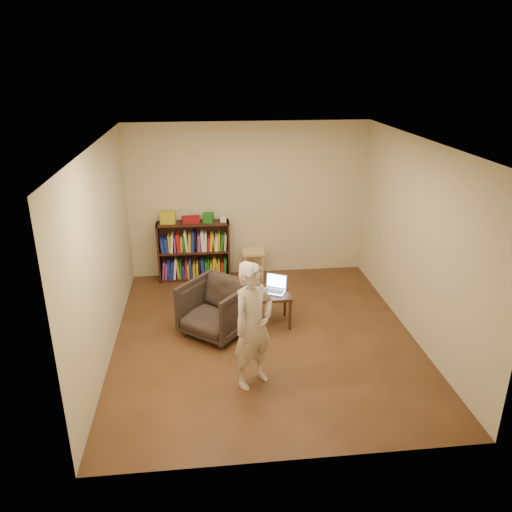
{
  "coord_description": "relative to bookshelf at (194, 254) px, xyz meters",
  "views": [
    {
      "loc": [
        -0.77,
        -5.84,
        3.51
      ],
      "look_at": [
        -0.08,
        0.35,
        1.05
      ],
      "focal_mm": 35.0,
      "sensor_mm": 36.0,
      "label": 1
    }
  ],
  "objects": [
    {
      "name": "box_white",
      "position": [
        0.51,
        -0.02,
        0.6
      ],
      "size": [
        0.1,
        0.1,
        0.07
      ],
      "primitive_type": "cube",
      "rotation": [
        0.0,
        0.0,
        -0.15
      ],
      "color": "white",
      "rests_on": "bookshelf"
    },
    {
      "name": "floor",
      "position": [
        0.94,
        -2.09,
        -0.44
      ],
      "size": [
        4.5,
        4.5,
        0.0
      ],
      "primitive_type": "plane",
      "color": "#3F2814",
      "rests_on": "ground"
    },
    {
      "name": "armchair",
      "position": [
        0.29,
        -1.91,
        -0.07
      ],
      "size": [
        1.13,
        1.13,
        0.74
      ],
      "primitive_type": "imported",
      "rotation": [
        0.0,
        0.0,
        -0.68
      ],
      "color": "#322821",
      "rests_on": "floor"
    },
    {
      "name": "stool",
      "position": [
        0.99,
        -0.18,
        -0.02
      ],
      "size": [
        0.36,
        0.36,
        0.52
      ],
      "color": "tan",
      "rests_on": "floor"
    },
    {
      "name": "wall_back",
      "position": [
        0.94,
        0.16,
        0.86
      ],
      "size": [
        4.0,
        0.0,
        4.0
      ],
      "primitive_type": "plane",
      "rotation": [
        1.57,
        0.0,
        0.0
      ],
      "color": "beige",
      "rests_on": "floor"
    },
    {
      "name": "bookshelf",
      "position": [
        0.0,
        0.0,
        0.0
      ],
      "size": [
        1.2,
        0.3,
        1.0
      ],
      "color": "black",
      "rests_on": "floor"
    },
    {
      "name": "wall_right",
      "position": [
        2.94,
        -2.09,
        0.86
      ],
      "size": [
        0.0,
        4.5,
        4.5
      ],
      "primitive_type": "plane",
      "rotation": [
        1.57,
        0.0,
        -1.57
      ],
      "color": "beige",
      "rests_on": "floor"
    },
    {
      "name": "side_table",
      "position": [
        1.11,
        -1.73,
        -0.04
      ],
      "size": [
        0.47,
        0.47,
        0.48
      ],
      "color": "black",
      "rests_on": "floor"
    },
    {
      "name": "box_yellow",
      "position": [
        -0.4,
        0.01,
        0.66
      ],
      "size": [
        0.26,
        0.2,
        0.2
      ],
      "primitive_type": "cube",
      "rotation": [
        0.0,
        0.0,
        -0.08
      ],
      "color": "gold",
      "rests_on": "bookshelf"
    },
    {
      "name": "red_cloth",
      "position": [
        -0.03,
        -0.0,
        0.61
      ],
      "size": [
        0.3,
        0.23,
        0.09
      ],
      "primitive_type": "cube",
      "rotation": [
        0.0,
        0.0,
        0.09
      ],
      "color": "maroon",
      "rests_on": "bookshelf"
    },
    {
      "name": "laptop",
      "position": [
        1.14,
        -1.67,
        0.1
      ],
      "size": [
        0.39,
        0.36,
        0.24
      ],
      "rotation": [
        0.0,
        0.0,
        -0.48
      ],
      "color": "silver",
      "rests_on": "side_table"
    },
    {
      "name": "person",
      "position": [
        0.68,
        -3.09,
        0.31
      ],
      "size": [
        0.65,
        0.61,
        1.5
      ],
      "primitive_type": "imported",
      "rotation": [
        0.0,
        0.0,
        0.63
      ],
      "color": "beige",
      "rests_on": "floor"
    },
    {
      "name": "wall_left",
      "position": [
        -1.06,
        -2.09,
        0.86
      ],
      "size": [
        0.0,
        4.5,
        4.5
      ],
      "primitive_type": "plane",
      "rotation": [
        1.57,
        0.0,
        1.57
      ],
      "color": "beige",
      "rests_on": "floor"
    },
    {
      "name": "box_green",
      "position": [
        0.26,
        -0.02,
        0.64
      ],
      "size": [
        0.18,
        0.18,
        0.15
      ],
      "primitive_type": "cube",
      "rotation": [
        0.0,
        0.0,
        -0.21
      ],
      "color": "#1C691C",
      "rests_on": "bookshelf"
    },
    {
      "name": "ceiling",
      "position": [
        0.94,
        -2.09,
        2.16
      ],
      "size": [
        4.5,
        4.5,
        0.0
      ],
      "primitive_type": "plane",
      "color": "silver",
      "rests_on": "wall_back"
    }
  ]
}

